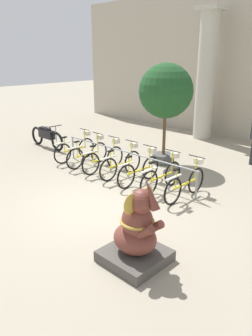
{
  "coord_description": "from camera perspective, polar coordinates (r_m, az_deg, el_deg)",
  "views": [
    {
      "loc": [
        5.4,
        -4.57,
        3.44
      ],
      "look_at": [
        0.55,
        0.42,
        1.0
      ],
      "focal_mm": 35.0,
      "sensor_mm": 36.0,
      "label": 1
    }
  ],
  "objects": [
    {
      "name": "ground_plane",
      "position": [
        7.87,
        -5.06,
        -6.69
      ],
      "size": [
        60.0,
        60.0,
        0.0
      ],
      "primitive_type": "plane",
      "color": "#9E937F"
    },
    {
      "name": "column_left",
      "position": [
        14.2,
        13.83,
        15.49
      ],
      "size": [
        0.96,
        0.96,
        5.16
      ],
      "color": "#BCB7A8",
      "rests_on": "ground_plane"
    },
    {
      "name": "bike_rack",
      "position": [
        9.56,
        -0.3,
        2.24
      ],
      "size": [
        5.05,
        0.05,
        0.77
      ],
      "color": "gray",
      "rests_on": "ground_plane"
    },
    {
      "name": "bicycle_0",
      "position": [
        11.19,
        -8.79,
        3.36
      ],
      "size": [
        0.48,
        1.68,
        1.01
      ],
      "color": "black",
      "rests_on": "ground_plane"
    },
    {
      "name": "bicycle_1",
      "position": [
        10.59,
        -6.6,
        2.54
      ],
      "size": [
        0.48,
        1.68,
        1.01
      ],
      "color": "black",
      "rests_on": "ground_plane"
    },
    {
      "name": "bicycle_2",
      "position": [
        10.06,
        -3.84,
        1.72
      ],
      "size": [
        0.48,
        1.68,
        1.01
      ],
      "color": "black",
      "rests_on": "ground_plane"
    },
    {
      "name": "bicycle_3",
      "position": [
        9.56,
        -0.76,
        0.81
      ],
      "size": [
        0.48,
        1.68,
        1.01
      ],
      "color": "black",
      "rests_on": "ground_plane"
    },
    {
      "name": "bicycle_4",
      "position": [
        9.05,
        2.38,
        -0.29
      ],
      "size": [
        0.48,
        1.68,
        1.01
      ],
      "color": "black",
      "rests_on": "ground_plane"
    },
    {
      "name": "bicycle_5",
      "position": [
        8.65,
        6.31,
        -1.34
      ],
      "size": [
        0.48,
        1.68,
        1.01
      ],
      "color": "black",
      "rests_on": "ground_plane"
    },
    {
      "name": "bicycle_6",
      "position": [
        8.25,
        10.38,
        -2.58
      ],
      "size": [
        0.48,
        1.68,
        1.01
      ],
      "color": "black",
      "rests_on": "ground_plane"
    },
    {
      "name": "elephant_statue",
      "position": [
        5.66,
        1.87,
        -11.4
      ],
      "size": [
        1.02,
        1.02,
        1.63
      ],
      "color": "#4C4742",
      "rests_on": "ground_plane"
    },
    {
      "name": "motorcycle",
      "position": [
        12.92,
        -13.62,
        5.48
      ],
      "size": [
        2.09,
        0.55,
        0.95
      ],
      "color": "black",
      "rests_on": "ground_plane"
    },
    {
      "name": "potted_tree",
      "position": [
        10.49,
        6.95,
        12.79
      ],
      "size": [
        1.7,
        1.7,
        3.19
      ],
      "color": "#4C4C4C",
      "rests_on": "ground_plane"
    }
  ]
}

